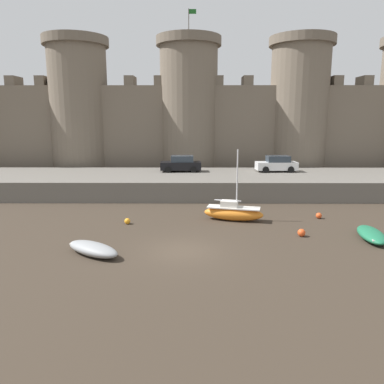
{
  "coord_description": "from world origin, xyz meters",
  "views": [
    {
      "loc": [
        0.61,
        -19.46,
        7.17
      ],
      "look_at": [
        0.49,
        4.08,
        2.5
      ],
      "focal_mm": 35.0,
      "sensor_mm": 36.0,
      "label": 1
    }
  ],
  "objects_px": {
    "rowboat_near_channel_right": "(93,249)",
    "mooring_buoy_near_channel": "(301,233)",
    "mooring_buoy_off_centre": "(127,221)",
    "car_quay_centre_west": "(181,164)",
    "car_quay_centre_east": "(277,164)",
    "mooring_buoy_near_shore": "(319,216)",
    "sailboat_midflat_centre": "(233,212)",
    "rowboat_foreground_right": "(371,234)"
  },
  "relations": [
    {
      "from": "mooring_buoy_near_channel",
      "to": "mooring_buoy_near_shore",
      "type": "distance_m",
      "value": 4.88
    },
    {
      "from": "mooring_buoy_near_channel",
      "to": "sailboat_midflat_centre",
      "type": "bearing_deg",
      "value": 136.13
    },
    {
      "from": "mooring_buoy_near_channel",
      "to": "mooring_buoy_off_centre",
      "type": "relative_size",
      "value": 1.17
    },
    {
      "from": "sailboat_midflat_centre",
      "to": "mooring_buoy_near_channel",
      "type": "xyz_separation_m",
      "value": [
        3.84,
        -3.69,
        -0.34
      ]
    },
    {
      "from": "mooring_buoy_off_centre",
      "to": "car_quay_centre_east",
      "type": "bearing_deg",
      "value": 45.39
    },
    {
      "from": "rowboat_near_channel_right",
      "to": "mooring_buoy_near_shore",
      "type": "xyz_separation_m",
      "value": [
        14.45,
        7.44,
        -0.14
      ]
    },
    {
      "from": "car_quay_centre_east",
      "to": "mooring_buoy_near_channel",
      "type": "bearing_deg",
      "value": -96.55
    },
    {
      "from": "rowboat_foreground_right",
      "to": "mooring_buoy_near_channel",
      "type": "distance_m",
      "value": 4.05
    },
    {
      "from": "rowboat_foreground_right",
      "to": "sailboat_midflat_centre",
      "type": "xyz_separation_m",
      "value": [
        -7.84,
        4.27,
        0.25
      ]
    },
    {
      "from": "rowboat_foreground_right",
      "to": "car_quay_centre_west",
      "type": "height_order",
      "value": "car_quay_centre_west"
    },
    {
      "from": "sailboat_midflat_centre",
      "to": "car_quay_centre_east",
      "type": "height_order",
      "value": "sailboat_midflat_centre"
    },
    {
      "from": "rowboat_near_channel_right",
      "to": "mooring_buoy_off_centre",
      "type": "relative_size",
      "value": 8.83
    },
    {
      "from": "sailboat_midflat_centre",
      "to": "mooring_buoy_near_channel",
      "type": "relative_size",
      "value": 10.63
    },
    {
      "from": "rowboat_foreground_right",
      "to": "mooring_buoy_off_centre",
      "type": "height_order",
      "value": "rowboat_foreground_right"
    },
    {
      "from": "rowboat_foreground_right",
      "to": "rowboat_near_channel_right",
      "type": "bearing_deg",
      "value": -170.63
    },
    {
      "from": "car_quay_centre_east",
      "to": "rowboat_near_channel_right",
      "type": "bearing_deg",
      "value": -125.89
    },
    {
      "from": "car_quay_centre_west",
      "to": "car_quay_centre_east",
      "type": "bearing_deg",
      "value": -0.2
    },
    {
      "from": "mooring_buoy_near_channel",
      "to": "car_quay_centre_west",
      "type": "relative_size",
      "value": 0.11
    },
    {
      "from": "mooring_buoy_near_shore",
      "to": "sailboat_midflat_centre",
      "type": "bearing_deg",
      "value": -175.17
    },
    {
      "from": "rowboat_near_channel_right",
      "to": "mooring_buoy_near_channel",
      "type": "relative_size",
      "value": 7.57
    },
    {
      "from": "rowboat_near_channel_right",
      "to": "car_quay_centre_east",
      "type": "relative_size",
      "value": 0.86
    },
    {
      "from": "rowboat_foreground_right",
      "to": "mooring_buoy_near_channel",
      "type": "height_order",
      "value": "rowboat_foreground_right"
    },
    {
      "from": "sailboat_midflat_centre",
      "to": "car_quay_centre_east",
      "type": "xyz_separation_m",
      "value": [
        5.66,
        12.2,
        1.97
      ]
    },
    {
      "from": "sailboat_midflat_centre",
      "to": "rowboat_near_channel_right",
      "type": "bearing_deg",
      "value": -139.77
    },
    {
      "from": "rowboat_near_channel_right",
      "to": "mooring_buoy_off_centre",
      "type": "bearing_deg",
      "value": 82.26
    },
    {
      "from": "mooring_buoy_off_centre",
      "to": "car_quay_centre_east",
      "type": "relative_size",
      "value": 0.1
    },
    {
      "from": "mooring_buoy_off_centre",
      "to": "car_quay_centre_east",
      "type": "xyz_separation_m",
      "value": [
        13.03,
        13.21,
        2.34
      ]
    },
    {
      "from": "mooring_buoy_near_shore",
      "to": "rowboat_foreground_right",
      "type": "bearing_deg",
      "value": -71.95
    },
    {
      "from": "rowboat_near_channel_right",
      "to": "car_quay_centre_east",
      "type": "bearing_deg",
      "value": 54.11
    },
    {
      "from": "rowboat_foreground_right",
      "to": "car_quay_centre_east",
      "type": "distance_m",
      "value": 16.76
    },
    {
      "from": "rowboat_near_channel_right",
      "to": "car_quay_centre_east",
      "type": "distance_m",
      "value": 23.69
    },
    {
      "from": "car_quay_centre_west",
      "to": "car_quay_centre_east",
      "type": "height_order",
      "value": "same"
    },
    {
      "from": "rowboat_foreground_right",
      "to": "mooring_buoy_off_centre",
      "type": "relative_size",
      "value": 9.01
    },
    {
      "from": "mooring_buoy_near_shore",
      "to": "car_quay_centre_east",
      "type": "bearing_deg",
      "value": 93.04
    },
    {
      "from": "mooring_buoy_near_shore",
      "to": "mooring_buoy_off_centre",
      "type": "bearing_deg",
      "value": -173.59
    },
    {
      "from": "mooring_buoy_near_channel",
      "to": "car_quay_centre_east",
      "type": "xyz_separation_m",
      "value": [
        1.83,
        15.89,
        2.31
      ]
    },
    {
      "from": "rowboat_near_channel_right",
      "to": "mooring_buoy_near_channel",
      "type": "height_order",
      "value": "rowboat_near_channel_right"
    },
    {
      "from": "mooring_buoy_off_centre",
      "to": "mooring_buoy_near_shore",
      "type": "xyz_separation_m",
      "value": [
        13.65,
        1.53,
        0.01
      ]
    },
    {
      "from": "sailboat_midflat_centre",
      "to": "car_quay_centre_west",
      "type": "bearing_deg",
      "value": 108.57
    },
    {
      "from": "mooring_buoy_off_centre",
      "to": "rowboat_foreground_right",
      "type": "bearing_deg",
      "value": -12.12
    },
    {
      "from": "rowboat_near_channel_right",
      "to": "rowboat_foreground_right",
      "type": "bearing_deg",
      "value": 9.37
    },
    {
      "from": "rowboat_near_channel_right",
      "to": "mooring_buoy_near_channel",
      "type": "bearing_deg",
      "value": 15.03
    }
  ]
}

